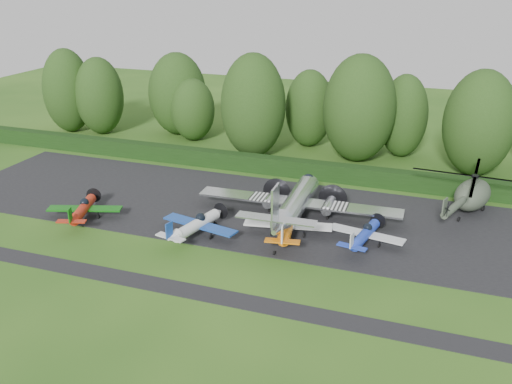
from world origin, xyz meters
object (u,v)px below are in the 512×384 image
(light_plane_orange, at_px, (287,225))
(helicopter, at_px, (473,192))
(transport_plane, at_px, (295,204))
(light_plane_white, at_px, (196,225))
(light_plane_red, at_px, (83,209))
(light_plane_blue, at_px, (365,234))

(light_plane_orange, xyz_separation_m, helicopter, (15.45, 11.80, 0.79))
(transport_plane, distance_m, light_plane_white, 9.74)
(helicopter, bearing_deg, light_plane_white, -167.40)
(light_plane_red, distance_m, light_plane_orange, 19.75)
(light_plane_blue, bearing_deg, light_plane_white, -177.25)
(light_plane_red, xyz_separation_m, light_plane_orange, (19.55, 2.75, 0.13))
(transport_plane, relative_size, light_plane_red, 2.68)
(light_plane_orange, xyz_separation_m, light_plane_blue, (6.77, 0.84, -0.19))
(light_plane_white, bearing_deg, helicopter, 19.08)
(light_plane_white, distance_m, helicopter, 27.27)
(light_plane_white, bearing_deg, transport_plane, 28.11)
(light_plane_red, height_order, light_plane_orange, light_plane_orange)
(transport_plane, xyz_separation_m, light_plane_red, (-19.18, -6.57, -0.65))
(light_plane_white, relative_size, light_plane_orange, 0.94)
(light_plane_red, height_order, helicopter, helicopter)
(transport_plane, height_order, helicopter, transport_plane)
(transport_plane, bearing_deg, light_plane_white, -137.24)
(light_plane_orange, distance_m, helicopter, 19.46)
(transport_plane, relative_size, light_plane_blue, 2.82)
(helicopter, bearing_deg, light_plane_orange, -161.72)
(light_plane_white, distance_m, light_plane_orange, 8.15)
(light_plane_orange, distance_m, light_plane_blue, 6.83)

